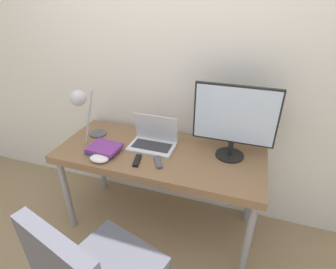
{
  "coord_description": "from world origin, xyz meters",
  "views": [
    {
      "loc": [
        0.59,
        -1.23,
        1.83
      ],
      "look_at": [
        0.08,
        0.29,
        0.93
      ],
      "focal_mm": 28.0,
      "sensor_mm": 36.0,
      "label": 1
    }
  ],
  "objects_px": {
    "monitor": "(234,119)",
    "desk_lamp": "(82,105)",
    "game_controller": "(99,159)",
    "laptop": "(153,140)",
    "book_stack": "(104,149)"
  },
  "relations": [
    {
      "from": "monitor",
      "to": "desk_lamp",
      "type": "relative_size",
      "value": 1.26
    },
    {
      "from": "monitor",
      "to": "desk_lamp",
      "type": "bearing_deg",
      "value": -171.2
    },
    {
      "from": "monitor",
      "to": "game_controller",
      "type": "bearing_deg",
      "value": -157.45
    },
    {
      "from": "desk_lamp",
      "to": "game_controller",
      "type": "distance_m",
      "value": 0.42
    },
    {
      "from": "laptop",
      "to": "desk_lamp",
      "type": "height_order",
      "value": "desk_lamp"
    },
    {
      "from": "monitor",
      "to": "desk_lamp",
      "type": "xyz_separation_m",
      "value": [
        -1.09,
        -0.17,
        0.02
      ]
    },
    {
      "from": "book_stack",
      "to": "game_controller",
      "type": "height_order",
      "value": "book_stack"
    },
    {
      "from": "desk_lamp",
      "to": "book_stack",
      "type": "xyz_separation_m",
      "value": [
        0.19,
        -0.08,
        -0.3
      ]
    },
    {
      "from": "monitor",
      "to": "desk_lamp",
      "type": "distance_m",
      "value": 1.1
    },
    {
      "from": "desk_lamp",
      "to": "game_controller",
      "type": "xyz_separation_m",
      "value": [
        0.22,
        -0.19,
        -0.3
      ]
    },
    {
      "from": "game_controller",
      "to": "monitor",
      "type": "bearing_deg",
      "value": 22.55
    },
    {
      "from": "laptop",
      "to": "book_stack",
      "type": "bearing_deg",
      "value": -147.55
    },
    {
      "from": "book_stack",
      "to": "game_controller",
      "type": "bearing_deg",
      "value": -75.18
    },
    {
      "from": "game_controller",
      "to": "laptop",
      "type": "bearing_deg",
      "value": 47.34
    },
    {
      "from": "desk_lamp",
      "to": "monitor",
      "type": "bearing_deg",
      "value": 8.8
    }
  ]
}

